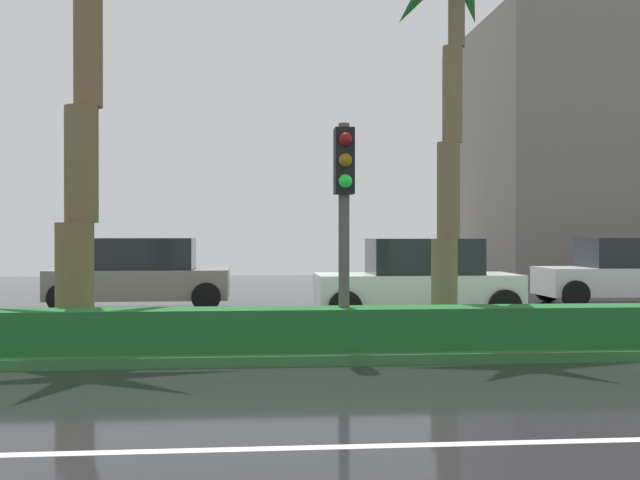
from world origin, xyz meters
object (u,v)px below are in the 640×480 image
at_px(car_in_traffic_third, 418,280).
at_px(car_in_traffic_fourth, 624,272).
at_px(car_in_traffic_second, 142,275).
at_px(traffic_signal_median_right, 344,193).

xyz_separation_m(car_in_traffic_third, car_in_traffic_fourth, (6.07, 2.93, 0.00)).
xyz_separation_m(car_in_traffic_second, car_in_traffic_third, (6.24, -2.84, 0.00)).
bearing_deg(car_in_traffic_second, traffic_signal_median_right, 116.30).
height_order(traffic_signal_median_right, car_in_traffic_third, traffic_signal_median_right).
relative_size(traffic_signal_median_right, car_in_traffic_second, 0.76).
bearing_deg(car_in_traffic_fourth, car_in_traffic_second, 0.40).
distance_m(car_in_traffic_third, car_in_traffic_fourth, 6.74).
relative_size(car_in_traffic_third, car_in_traffic_fourth, 1.00).
relative_size(traffic_signal_median_right, car_in_traffic_third, 0.76).
bearing_deg(car_in_traffic_third, car_in_traffic_second, -24.46).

